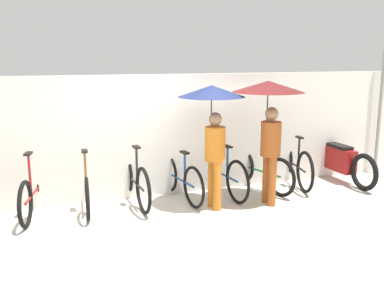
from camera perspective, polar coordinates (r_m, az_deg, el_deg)
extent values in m
plane|color=beige|center=(5.97, -1.03, -11.60)|extent=(30.00, 30.00, 0.00)
cube|color=silver|center=(7.24, -5.42, 1.03)|extent=(14.29, 0.12, 2.07)
torus|color=black|center=(7.44, -19.34, -4.81)|extent=(0.21, 0.67, 0.67)
torus|color=black|center=(6.43, -21.34, -7.48)|extent=(0.21, 0.67, 0.67)
cylinder|color=maroon|center=(6.93, -20.26, -6.05)|extent=(0.28, 1.06, 0.04)
cylinder|color=maroon|center=(6.67, -20.81, -3.96)|extent=(0.04, 0.04, 0.63)
cube|color=black|center=(6.59, -21.01, -1.20)|extent=(0.13, 0.22, 0.03)
cylinder|color=maroon|center=(7.35, -19.51, -2.26)|extent=(0.04, 0.04, 0.68)
cylinder|color=maroon|center=(7.28, -19.69, 0.35)|extent=(0.44, 0.13, 0.03)
torus|color=black|center=(7.47, -14.08, -4.51)|extent=(0.10, 0.65, 0.65)
torus|color=black|center=(6.44, -13.78, -7.11)|extent=(0.10, 0.65, 0.65)
cylinder|color=brown|center=(6.95, -13.94, -5.71)|extent=(0.12, 1.08, 0.04)
cylinder|color=brown|center=(6.69, -14.01, -3.63)|extent=(0.04, 0.04, 0.62)
cube|color=black|center=(6.61, -14.15, -0.90)|extent=(0.10, 0.21, 0.03)
cylinder|color=brown|center=(7.38, -14.22, -1.84)|extent=(0.04, 0.04, 0.72)
cylinder|color=brown|center=(7.31, -14.35, 0.89)|extent=(0.44, 0.06, 0.03)
torus|color=black|center=(7.50, -8.74, -3.92)|extent=(0.09, 0.73, 0.73)
torus|color=black|center=(6.54, -6.51, -6.19)|extent=(0.09, 0.73, 0.73)
cylinder|color=black|center=(7.02, -7.71, -4.98)|extent=(0.09, 1.04, 0.04)
cylinder|color=black|center=(6.77, -7.37, -2.98)|extent=(0.04, 0.04, 0.59)
cube|color=black|center=(6.70, -7.44, -0.40)|extent=(0.10, 0.20, 0.03)
cylinder|color=black|center=(7.42, -8.82, -1.43)|extent=(0.04, 0.04, 0.67)
cylinder|color=black|center=(7.36, -8.90, 1.10)|extent=(0.44, 0.05, 0.03)
torus|color=black|center=(7.57, -3.18, -3.86)|extent=(0.14, 0.68, 0.68)
torus|color=black|center=(6.74, 0.23, -5.79)|extent=(0.14, 0.68, 0.68)
cylinder|color=#19478C|center=(7.15, -1.58, -4.77)|extent=(0.17, 0.96, 0.04)
cylinder|color=#19478C|center=(6.94, -0.98, -3.20)|extent=(0.04, 0.04, 0.48)
cube|color=black|center=(6.88, -0.98, -1.14)|extent=(0.12, 0.21, 0.03)
cylinder|color=#19478C|center=(7.49, -3.21, -1.60)|extent=(0.04, 0.04, 0.61)
cylinder|color=#19478C|center=(7.43, -3.24, 0.71)|extent=(0.44, 0.09, 0.03)
torus|color=black|center=(7.88, 2.15, -3.07)|extent=(0.11, 0.72, 0.72)
torus|color=black|center=(6.98, 6.09, -5.05)|extent=(0.11, 0.72, 0.72)
cylinder|color=#19478C|center=(7.42, 4.00, -4.00)|extent=(0.12, 1.06, 0.04)
cylinder|color=#19478C|center=(7.20, 4.73, -2.41)|extent=(0.04, 0.04, 0.51)
cube|color=black|center=(7.14, 4.77, -0.32)|extent=(0.11, 0.21, 0.03)
cylinder|color=#19478C|center=(7.80, 2.17, -0.79)|extent=(0.04, 0.04, 0.64)
cylinder|color=#19478C|center=(7.74, 2.19, 1.54)|extent=(0.44, 0.06, 0.03)
torus|color=black|center=(8.15, 6.61, -2.78)|extent=(0.23, 0.68, 0.68)
torus|color=black|center=(7.44, 11.72, -4.35)|extent=(0.23, 0.68, 0.68)
cylinder|color=#19662D|center=(7.79, 9.04, -3.53)|extent=(0.28, 0.99, 0.04)
cylinder|color=#19662D|center=(7.60, 10.02, -1.79)|extent=(0.04, 0.04, 0.56)
cube|color=black|center=(7.54, 10.10, 0.38)|extent=(0.14, 0.22, 0.03)
cylinder|color=#19662D|center=(8.07, 6.66, -0.40)|extent=(0.04, 0.04, 0.69)
cylinder|color=#19662D|center=(8.01, 6.72, 2.03)|extent=(0.43, 0.14, 0.03)
torus|color=black|center=(8.69, 12.32, -1.88)|extent=(0.22, 0.73, 0.74)
torus|color=black|center=(7.76, 14.84, -3.62)|extent=(0.22, 0.73, 0.74)
cylinder|color=black|center=(8.22, 13.50, -2.70)|extent=(0.26, 1.01, 0.04)
cylinder|color=black|center=(7.99, 14.05, -1.14)|extent=(0.04, 0.04, 0.54)
cube|color=black|center=(7.94, 14.15, 0.87)|extent=(0.13, 0.21, 0.03)
cylinder|color=black|center=(8.62, 12.41, 0.15)|extent=(0.04, 0.04, 0.63)
cylinder|color=black|center=(8.57, 12.50, 2.20)|extent=(0.44, 0.12, 0.03)
cylinder|color=#C66B1E|center=(6.64, 3.38, -5.63)|extent=(0.13, 0.13, 0.78)
cylinder|color=#C66B1E|center=(6.80, 2.69, -5.22)|extent=(0.13, 0.13, 0.78)
cylinder|color=#C66B1E|center=(6.56, 3.09, 0.03)|extent=(0.32, 0.32, 0.53)
sphere|color=#997051|center=(6.49, 3.13, 3.35)|extent=(0.20, 0.20, 0.20)
cylinder|color=#332D28|center=(6.62, 2.59, 3.36)|extent=(0.02, 0.02, 0.68)
cone|color=#19234C|center=(6.57, 2.62, 7.06)|extent=(1.04, 1.04, 0.18)
cylinder|color=#9E4C1E|center=(6.94, 10.64, -4.94)|extent=(0.13, 0.13, 0.80)
cylinder|color=#9E4C1E|center=(7.09, 9.89, -4.56)|extent=(0.13, 0.13, 0.80)
cylinder|color=#9E4C1E|center=(6.85, 10.46, 0.68)|extent=(0.32, 0.32, 0.55)
sphere|color=#997051|center=(6.79, 10.58, 3.98)|extent=(0.21, 0.21, 0.21)
cylinder|color=#332D28|center=(6.91, 9.98, 3.96)|extent=(0.02, 0.02, 0.69)
cone|color=#591919|center=(6.87, 10.11, 7.56)|extent=(1.15, 1.15, 0.18)
torus|color=black|center=(9.28, 16.25, -1.43)|extent=(0.10, 0.67, 0.67)
torus|color=black|center=(8.21, 21.97, -3.50)|extent=(0.10, 0.67, 0.67)
cube|color=maroon|center=(8.72, 18.97, -1.89)|extent=(0.25, 0.78, 0.44)
cube|color=black|center=(8.66, 19.07, -0.28)|extent=(0.23, 0.55, 0.06)
cylinder|color=#B2B2B7|center=(9.18, 16.44, 1.92)|extent=(0.58, 0.04, 0.03)
cylinder|color=gray|center=(9.36, 23.78, 4.11)|extent=(0.07, 0.07, 2.59)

